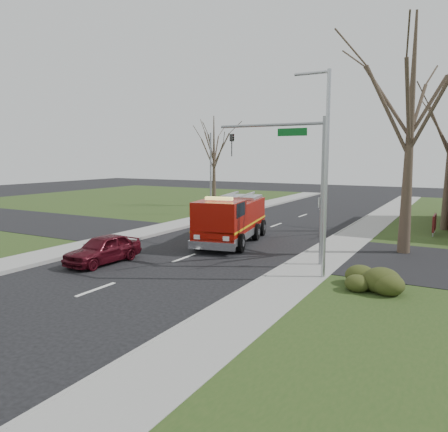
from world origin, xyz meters
The scene contains 12 objects.
ground centered at (0.00, 0.00, 0.00)m, with size 120.00×120.00×0.00m, color black.
sidewalk_right centered at (6.20, 0.00, 0.07)m, with size 2.40×80.00×0.15m, color gray.
sidewalk_left centered at (-6.20, 0.00, 0.07)m, with size 2.40×80.00×0.15m, color gray.
health_center_sign centered at (10.50, 12.50, 0.88)m, with size 0.12×2.00×1.40m.
hedge_corner centered at (9.00, -1.00, 0.58)m, with size 2.80×2.00×0.90m, color #2C3613.
bare_tree_near centered at (9.50, 6.00, 7.41)m, with size 6.00×6.00×12.00m.
bare_tree_left centered at (-10.00, 20.00, 5.56)m, with size 4.50×4.50×9.00m.
traffic_signal_mast centered at (5.21, 1.50, 4.71)m, with size 5.29×0.18×6.80m.
streetlight_pole centered at (7.14, -0.50, 4.55)m, with size 1.48×0.16×8.40m.
utility_pole_far centered at (-6.80, 14.00, 3.50)m, with size 0.14×0.14×7.00m, color gray.
fire_engine centered at (0.20, 4.58, 1.32)m, with size 3.93×7.56×2.91m.
parked_car_maroon centered at (-2.80, -2.73, 0.68)m, with size 1.61×3.99×1.36m, color #460B14.
Camera 1 is at (12.12, -17.70, 5.06)m, focal length 35.00 mm.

